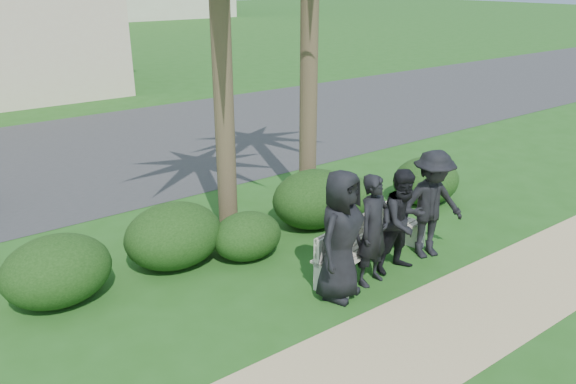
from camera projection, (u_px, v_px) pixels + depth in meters
name	position (u px, v px, depth m)	size (l,w,h in m)	color
ground	(319.00, 280.00, 8.01)	(160.00, 160.00, 0.00)	#205017
footpath	(415.00, 342.00, 6.67)	(30.00, 1.60, 0.01)	tan
asphalt_street	(115.00, 149.00, 14.00)	(160.00, 8.00, 0.01)	#2D2D30
park_bench	(372.00, 245.00, 8.28)	(2.30, 0.95, 0.77)	#ABA08F
man_a	(341.00, 235.00, 7.32)	(0.88, 0.57, 1.79)	black
man_b	(374.00, 230.00, 7.68)	(0.59, 0.38, 1.61)	black
man_c	(403.00, 221.00, 8.03)	(0.76, 0.59, 1.56)	black
man_d	(431.00, 205.00, 8.42)	(1.10, 0.63, 1.70)	black
hedge_a	(56.00, 269.00, 7.37)	(1.43, 1.18, 0.93)	black
hedge_b	(174.00, 234.00, 8.32)	(1.48, 1.22, 0.97)	black
hedge_c	(247.00, 234.00, 8.57)	(1.11, 0.92, 0.72)	black
hedge_d	(314.00, 197.00, 9.65)	(1.53, 1.26, 1.00)	black
hedge_e	(349.00, 196.00, 10.04)	(1.12, 0.92, 0.73)	black
hedge_f	(426.00, 179.00, 10.65)	(1.36, 1.13, 0.89)	black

